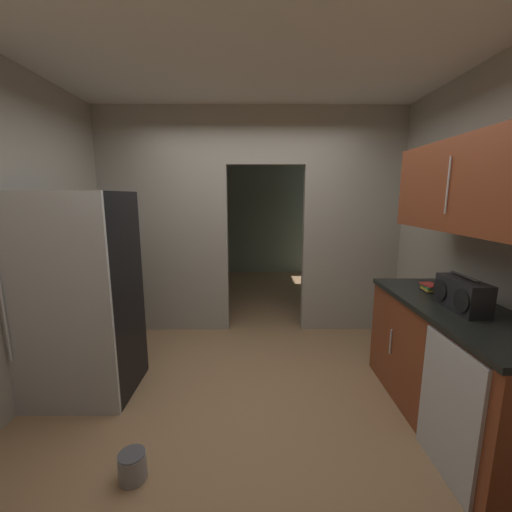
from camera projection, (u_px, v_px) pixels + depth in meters
ground at (250, 401)px, 2.68m from camera, size 20.00×20.00×0.00m
kitchen_overhead_slab at (249, 65)px, 2.63m from camera, size 4.05×7.08×0.06m
kitchen_partition at (248, 217)px, 3.93m from camera, size 3.65×0.12×2.72m
adjoining_room_shell at (252, 214)px, 6.05m from camera, size 3.65×3.18×2.72m
refrigerator at (79, 296)px, 2.69m from camera, size 0.83×0.71×1.73m
lower_cabinet_run at (453, 366)px, 2.36m from camera, size 0.64×1.63×0.91m
dishwasher at (448, 411)px, 1.92m from camera, size 0.02×0.56×0.85m
upper_cabinet_counterside at (475, 185)px, 2.12m from camera, size 0.36×1.47×0.62m
boombox at (462, 295)px, 2.21m from camera, size 0.17×0.41×0.25m
book_stack at (430, 288)px, 2.65m from camera, size 0.14×0.18×0.07m
paint_can at (132, 466)px, 1.93m from camera, size 0.17×0.17×0.17m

